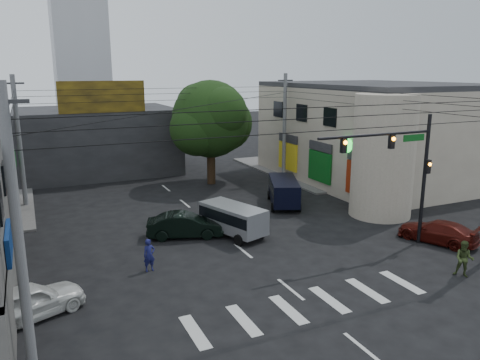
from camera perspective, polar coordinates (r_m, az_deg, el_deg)
ground at (r=23.74m, az=2.43°, el=-10.25°), size 160.00×160.00×0.00m
sidewalk_far_right at (r=47.60m, az=11.96°, el=1.60°), size 16.00×16.00×0.15m
building_right at (r=43.11m, az=16.16°, el=5.46°), size 14.00×18.00×8.00m
corner_column at (r=31.85m, az=17.05°, el=2.80°), size 4.00×4.00×8.00m
building_far at (r=46.20m, az=-17.01°, el=4.64°), size 14.00×10.00×6.00m
billboard at (r=40.95m, az=-16.45°, el=9.70°), size 7.00×0.30×2.60m
street_tree at (r=39.15m, az=-3.62°, el=7.39°), size 6.40×6.40×8.70m
traffic_gantry at (r=25.97m, az=19.18°, el=2.24°), size 7.10×0.35×7.20m
utility_pole_near_left at (r=15.64m, az=-25.44°, el=-6.21°), size 0.32×0.32×9.20m
utility_pole_far_left at (r=35.69m, az=-25.30°, el=4.16°), size 0.32×0.32×9.20m
utility_pole_far_right at (r=41.14m, az=5.44°, el=6.42°), size 0.32×0.32×9.20m
dark_sedan at (r=27.35m, az=-6.71°, el=-5.49°), size 4.09×5.25×1.44m
white_compact at (r=20.45m, az=-24.29°, el=-13.34°), size 4.65×5.39×1.43m
maroon_sedan at (r=28.64m, az=22.95°, el=-5.80°), size 4.83×5.57×1.26m
silver_minivan at (r=27.35m, az=-0.86°, el=-4.99°), size 5.25×4.29×1.80m
navy_van at (r=33.50m, az=5.34°, el=-1.53°), size 6.07×5.29×1.90m
traffic_officer at (r=23.14m, az=-11.01°, el=-8.99°), size 0.69×0.54×1.60m
pedestrian_olive at (r=24.47m, az=25.66°, el=-8.68°), size 1.46×1.45×1.74m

